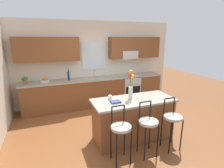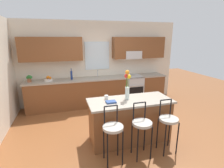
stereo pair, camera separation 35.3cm
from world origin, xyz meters
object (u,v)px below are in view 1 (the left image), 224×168
fruit_bowl_oranges (45,81)px  bottle_olive_oil (69,76)px  flower_vase (131,84)px  cookbook (116,102)px  bar_stool_middle (148,124)px  mug_ceramic (110,97)px  kitchen_island (133,119)px  bar_stool_near (121,130)px  bar_stool_far (172,119)px  potted_plant_small (25,80)px  oven_range (129,88)px

fruit_bowl_oranges → bottle_olive_oil: bottle_olive_oil is taller
flower_vase → fruit_bowl_oranges: (-1.70, 2.13, -0.27)m
cookbook → fruit_bowl_oranges: size_ratio=0.83×
bar_stool_middle → mug_ceramic: bearing=121.8°
cookbook → fruit_bowl_oranges: fruit_bowl_oranges is taller
kitchen_island → bar_stool_near: size_ratio=1.69×
kitchen_island → mug_ceramic: bearing=159.4°
bar_stool_far → cookbook: (-0.98, 0.55, 0.30)m
bar_stool_middle → flower_vase: flower_vase is taller
potted_plant_small → bar_stool_far: bearing=-44.7°
bar_stool_far → mug_ceramic: (-1.02, 0.76, 0.33)m
mug_ceramic → fruit_bowl_oranges: (-1.27, 2.03, 0.01)m
bar_stool_far → cookbook: size_ratio=5.21×
oven_range → potted_plant_small: (-3.24, 0.02, 0.58)m
oven_range → bar_stool_middle: size_ratio=0.88×
bar_stool_near → potted_plant_small: bearing=121.6°
fruit_bowl_oranges → oven_range: bearing=-0.6°
bar_stool_middle → potted_plant_small: potted_plant_small is taller
bar_stool_middle → bar_stool_far: bearing=0.0°
flower_vase → mug_ceramic: 0.52m
flower_vase → potted_plant_small: (-2.22, 2.13, -0.21)m
fruit_bowl_oranges → potted_plant_small: 0.52m
flower_vase → fruit_bowl_oranges: bearing=128.6°
bar_stool_far → bottle_olive_oil: (-1.61, 2.78, 0.43)m
oven_range → mug_ceramic: 2.52m
mug_ceramic → bottle_olive_oil: bottle_olive_oil is taller
bar_stool_far → bottle_olive_oil: size_ratio=2.97×
bottle_olive_oil → potted_plant_small: (-1.20, -0.00, -0.03)m
bar_stool_far → flower_vase: (-0.59, 0.65, 0.61)m
fruit_bowl_oranges → kitchen_island: bearing=-51.6°
flower_vase → oven_range: bearing=64.0°
bar_stool_near → mug_ceramic: size_ratio=11.58×
bottle_olive_oil → potted_plant_small: bearing=-179.9°
cookbook → fruit_bowl_oranges: bearing=120.5°
bottle_olive_oil → oven_range: bearing=-0.7°
oven_range → flower_vase: (-1.03, -2.10, 0.79)m
mug_ceramic → bar_stool_middle: bearing=-58.2°
kitchen_island → bar_stool_middle: size_ratio=1.69×
bar_stool_near → cookbook: bar_stool_near is taller
mug_ceramic → potted_plant_small: (-1.79, 2.02, 0.07)m
bar_stool_near → bar_stool_middle: bearing=0.0°
flower_vase → mug_ceramic: size_ratio=6.97×
mug_ceramic → bottle_olive_oil: (-0.59, 2.02, 0.10)m
bar_stool_far → bottle_olive_oil: bottle_olive_oil is taller
bar_stool_middle → bar_stool_near: bearing=180.0°
oven_range → cookbook: (-1.41, -2.21, 0.48)m
cookbook → bottle_olive_oil: 2.32m
flower_vase → potted_plant_small: flower_vase is taller
bar_stool_near → potted_plant_small: 3.29m
flower_vase → potted_plant_small: 3.08m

